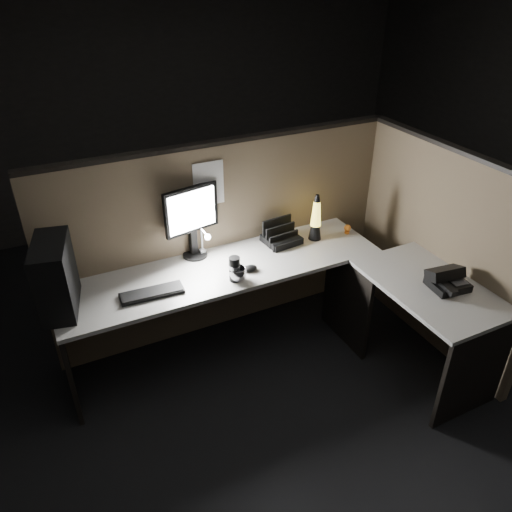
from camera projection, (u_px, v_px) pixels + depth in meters
name	position (u px, v px, depth m)	size (l,w,h in m)	color
floor	(281.00, 393.00, 3.45)	(6.00, 6.00, 0.00)	black
room_shell	(289.00, 173.00, 2.62)	(6.00, 6.00, 6.00)	silver
partition_back	(224.00, 240.00, 3.78)	(2.66, 0.06, 1.50)	brown
partition_right	(436.00, 251.00, 3.64)	(0.06, 1.66, 1.50)	brown
desk	(288.00, 299.00, 3.41)	(2.60, 1.60, 0.73)	#A9A7A0
pc_tower	(56.00, 277.00, 2.98)	(0.19, 0.43, 0.45)	black
monitor	(192.00, 215.00, 3.47)	(0.41, 0.18, 0.53)	black
keyboard	(152.00, 293.00, 3.20)	(0.41, 0.14, 0.02)	black
mouse	(250.00, 268.00, 3.44)	(0.10, 0.07, 0.04)	black
clip_lamp	(205.00, 242.00, 3.54)	(0.04, 0.17, 0.22)	silver
organizer	(281.00, 237.00, 3.78)	(0.27, 0.25, 0.19)	black
lava_lamp	(316.00, 221.00, 3.76)	(0.10, 0.10, 0.37)	black
travel_mug	(235.00, 269.00, 3.30)	(0.08, 0.08, 0.18)	black
steel_mug	(238.00, 274.00, 3.33)	(0.12, 0.12, 0.09)	#BBBCC2
figurine	(347.00, 228.00, 3.89)	(0.05, 0.05, 0.05)	orange
pinned_paper	(209.00, 184.00, 3.45)	(0.22, 0.00, 0.32)	white
desk_phone	(447.00, 280.00, 3.26)	(0.26, 0.26, 0.14)	black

